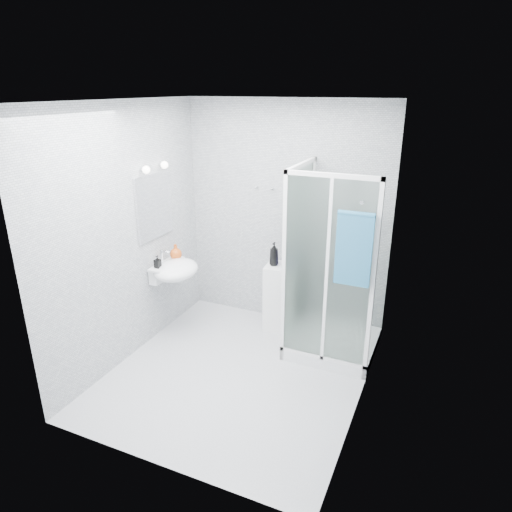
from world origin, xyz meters
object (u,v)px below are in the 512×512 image
at_px(shower_enclosure, 325,314).
at_px(shampoo_bottle_b, 287,257).
at_px(shampoo_bottle_a, 274,254).
at_px(soap_dispenser_black, 157,262).
at_px(wall_basin, 174,270).
at_px(soap_dispenser_orange, 176,252).
at_px(storage_cabinet, 280,297).
at_px(hand_towel, 354,248).

distance_m(shower_enclosure, shampoo_bottle_b, 0.78).
bearing_deg(shampoo_bottle_b, shower_enclosure, -27.95).
bearing_deg(shower_enclosure, shampoo_bottle_a, 159.34).
height_order(shampoo_bottle_a, soap_dispenser_black, shampoo_bottle_a).
bearing_deg(shower_enclosure, wall_basin, -169.19).
relative_size(shampoo_bottle_b, soap_dispenser_orange, 1.33).
bearing_deg(shower_enclosure, storage_cabinet, 155.76).
relative_size(hand_towel, soap_dispenser_black, 5.06).
bearing_deg(soap_dispenser_black, shower_enclosure, 14.99).
bearing_deg(soap_dispenser_orange, storage_cabinet, 21.79).
xyz_separation_m(shampoo_bottle_b, soap_dispenser_orange, (-1.17, -0.45, 0.04)).
bearing_deg(shampoo_bottle_b, soap_dispenser_black, -147.69).
bearing_deg(shampoo_bottle_b, soap_dispenser_orange, -158.85).
relative_size(wall_basin, hand_towel, 0.81).
height_order(shower_enclosure, soap_dispenser_orange, shower_enclosure).
bearing_deg(wall_basin, shampoo_bottle_b, 28.85).
bearing_deg(shampoo_bottle_b, wall_basin, -151.15).
relative_size(shower_enclosure, wall_basin, 3.57).
distance_m(shampoo_bottle_b, soap_dispenser_orange, 1.26).
xyz_separation_m(wall_basin, shampoo_bottle_b, (1.10, 0.61, 0.12)).
xyz_separation_m(hand_towel, shampoo_bottle_a, (-1.02, 0.66, -0.44)).
height_order(storage_cabinet, soap_dispenser_orange, soap_dispenser_orange).
height_order(shampoo_bottle_b, soap_dispenser_black, shampoo_bottle_b).
height_order(wall_basin, soap_dispenser_black, wall_basin).
distance_m(wall_basin, shampoo_bottle_a, 1.13).
bearing_deg(wall_basin, shower_enclosure, 10.81).
bearing_deg(wall_basin, hand_towel, -2.46).
xyz_separation_m(shampoo_bottle_a, soap_dispenser_black, (-1.06, -0.73, -0.00)).
distance_m(hand_towel, soap_dispenser_black, 2.13).
height_order(wall_basin, shampoo_bottle_a, shampoo_bottle_a).
bearing_deg(soap_dispenser_black, soap_dispenser_orange, 83.93).
bearing_deg(storage_cabinet, shampoo_bottle_a, -172.33).
distance_m(shower_enclosure, shampoo_bottle_a, 0.89).
bearing_deg(hand_towel, shower_enclosure, 128.81).
bearing_deg(shampoo_bottle_a, soap_dispenser_orange, -157.64).
bearing_deg(hand_towel, shampoo_bottle_b, 141.55).
bearing_deg(wall_basin, storage_cabinet, 29.93).
xyz_separation_m(shampoo_bottle_a, shampoo_bottle_b, (0.14, 0.03, -0.02)).
xyz_separation_m(wall_basin, soap_dispenser_black, (-0.10, -0.15, 0.13)).
relative_size(wall_basin, soap_dispenser_black, 4.10).
bearing_deg(shower_enclosure, soap_dispenser_black, -165.01).
relative_size(storage_cabinet, hand_towel, 1.15).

